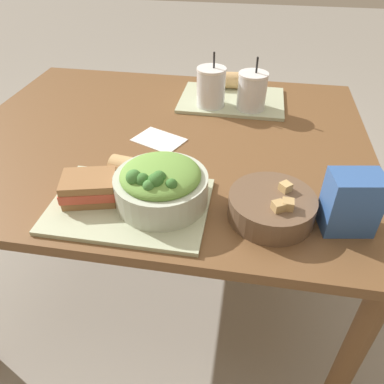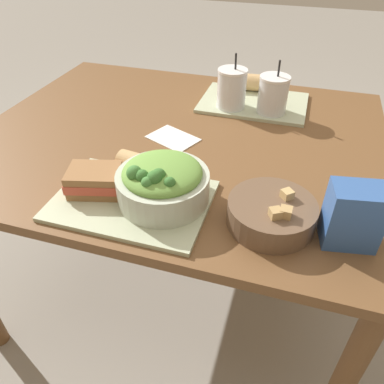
{
  "view_description": "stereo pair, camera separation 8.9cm",
  "coord_description": "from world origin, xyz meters",
  "px_view_note": "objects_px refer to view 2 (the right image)",
  "views": [
    {
      "loc": [
        0.27,
        -1.05,
        1.37
      ],
      "look_at": [
        0.16,
        -0.36,
        0.83
      ],
      "focal_mm": 35.0,
      "sensor_mm": 36.0,
      "label": 1
    },
    {
      "loc": [
        0.36,
        -1.03,
        1.37
      ],
      "look_at": [
        0.16,
        -0.36,
        0.83
      ],
      "focal_mm": 35.0,
      "sensor_mm": 36.0,
      "label": 2
    }
  ],
  "objects_px": {
    "baguette_far": "(249,82)",
    "chip_bag": "(353,216)",
    "drink_cup_red": "(273,96)",
    "soup_bowl": "(271,213)",
    "napkin_folded": "(173,138)",
    "salad_bowl": "(162,182)",
    "sandwich_near": "(95,180)",
    "drink_cup_dark": "(232,90)",
    "baguette_near": "(140,166)"
  },
  "relations": [
    {
      "from": "drink_cup_dark",
      "to": "napkin_folded",
      "type": "bearing_deg",
      "value": -116.44
    },
    {
      "from": "napkin_folded",
      "to": "baguette_near",
      "type": "bearing_deg",
      "value": -92.45
    },
    {
      "from": "salad_bowl",
      "to": "drink_cup_red",
      "type": "relative_size",
      "value": 1.23
    },
    {
      "from": "salad_bowl",
      "to": "drink_cup_dark",
      "type": "distance_m",
      "value": 0.58
    },
    {
      "from": "soup_bowl",
      "to": "napkin_folded",
      "type": "bearing_deg",
      "value": 138.5
    },
    {
      "from": "baguette_far",
      "to": "napkin_folded",
      "type": "distance_m",
      "value": 0.47
    },
    {
      "from": "chip_bag",
      "to": "drink_cup_dark",
      "type": "bearing_deg",
      "value": 114.29
    },
    {
      "from": "soup_bowl",
      "to": "drink_cup_dark",
      "type": "bearing_deg",
      "value": 111.12
    },
    {
      "from": "salad_bowl",
      "to": "chip_bag",
      "type": "xyz_separation_m",
      "value": [
        0.44,
        -0.01,
        0.01
      ]
    },
    {
      "from": "drink_cup_dark",
      "to": "drink_cup_red",
      "type": "relative_size",
      "value": 1.05
    },
    {
      "from": "chip_bag",
      "to": "napkin_folded",
      "type": "height_order",
      "value": "chip_bag"
    },
    {
      "from": "baguette_near",
      "to": "baguette_far",
      "type": "relative_size",
      "value": 1.04
    },
    {
      "from": "drink_cup_dark",
      "to": "napkin_folded",
      "type": "distance_m",
      "value": 0.3
    },
    {
      "from": "napkin_folded",
      "to": "salad_bowl",
      "type": "bearing_deg",
      "value": -74.81
    },
    {
      "from": "drink_cup_red",
      "to": "chip_bag",
      "type": "bearing_deg",
      "value": -67.07
    },
    {
      "from": "soup_bowl",
      "to": "baguette_far",
      "type": "height_order",
      "value": "soup_bowl"
    },
    {
      "from": "salad_bowl",
      "to": "soup_bowl",
      "type": "xyz_separation_m",
      "value": [
        0.27,
        0.0,
        -0.03
      ]
    },
    {
      "from": "baguette_near",
      "to": "drink_cup_red",
      "type": "height_order",
      "value": "drink_cup_red"
    },
    {
      "from": "sandwich_near",
      "to": "drink_cup_dark",
      "type": "height_order",
      "value": "drink_cup_dark"
    },
    {
      "from": "salad_bowl",
      "to": "drink_cup_dark",
      "type": "relative_size",
      "value": 1.18
    },
    {
      "from": "baguette_far",
      "to": "chip_bag",
      "type": "bearing_deg",
      "value": -158.67
    },
    {
      "from": "baguette_far",
      "to": "drink_cup_red",
      "type": "relative_size",
      "value": 0.65
    },
    {
      "from": "drink_cup_red",
      "to": "napkin_folded",
      "type": "relative_size",
      "value": 1.01
    },
    {
      "from": "baguette_near",
      "to": "napkin_folded",
      "type": "relative_size",
      "value": 0.68
    },
    {
      "from": "sandwich_near",
      "to": "drink_cup_dark",
      "type": "distance_m",
      "value": 0.64
    },
    {
      "from": "drink_cup_red",
      "to": "napkin_folded",
      "type": "height_order",
      "value": "drink_cup_red"
    },
    {
      "from": "baguette_far",
      "to": "drink_cup_dark",
      "type": "height_order",
      "value": "drink_cup_dark"
    },
    {
      "from": "sandwich_near",
      "to": "baguette_near",
      "type": "relative_size",
      "value": 1.24
    },
    {
      "from": "drink_cup_dark",
      "to": "napkin_folded",
      "type": "relative_size",
      "value": 1.06
    },
    {
      "from": "salad_bowl",
      "to": "baguette_near",
      "type": "xyz_separation_m",
      "value": [
        -0.1,
        0.08,
        -0.02
      ]
    },
    {
      "from": "soup_bowl",
      "to": "chip_bag",
      "type": "relative_size",
      "value": 1.41
    },
    {
      "from": "salad_bowl",
      "to": "napkin_folded",
      "type": "height_order",
      "value": "salad_bowl"
    },
    {
      "from": "drink_cup_dark",
      "to": "chip_bag",
      "type": "relative_size",
      "value": 1.33
    },
    {
      "from": "soup_bowl",
      "to": "sandwich_near",
      "type": "xyz_separation_m",
      "value": [
        -0.45,
        -0.02,
        0.01
      ]
    },
    {
      "from": "drink_cup_dark",
      "to": "drink_cup_red",
      "type": "xyz_separation_m",
      "value": [
        0.15,
        0.0,
        -0.0
      ]
    },
    {
      "from": "sandwich_near",
      "to": "baguette_near",
      "type": "xyz_separation_m",
      "value": [
        0.08,
        0.1,
        -0.0
      ]
    },
    {
      "from": "drink_cup_red",
      "to": "soup_bowl",
      "type": "bearing_deg",
      "value": -82.45
    },
    {
      "from": "soup_bowl",
      "to": "baguette_near",
      "type": "xyz_separation_m",
      "value": [
        -0.36,
        0.08,
        0.01
      ]
    },
    {
      "from": "salad_bowl",
      "to": "drink_cup_red",
      "type": "height_order",
      "value": "drink_cup_red"
    },
    {
      "from": "baguette_far",
      "to": "chip_bag",
      "type": "xyz_separation_m",
      "value": [
        0.36,
        -0.76,
        0.03
      ]
    },
    {
      "from": "baguette_far",
      "to": "drink_cup_dark",
      "type": "xyz_separation_m",
      "value": [
        -0.03,
        -0.17,
        0.03
      ]
    },
    {
      "from": "sandwich_near",
      "to": "baguette_near",
      "type": "bearing_deg",
      "value": 34.13
    },
    {
      "from": "salad_bowl",
      "to": "soup_bowl",
      "type": "bearing_deg",
      "value": 0.1
    },
    {
      "from": "soup_bowl",
      "to": "baguette_far",
      "type": "relative_size",
      "value": 1.7
    },
    {
      "from": "salad_bowl",
      "to": "sandwich_near",
      "type": "height_order",
      "value": "salad_bowl"
    },
    {
      "from": "sandwich_near",
      "to": "soup_bowl",
      "type": "bearing_deg",
      "value": -12.42
    },
    {
      "from": "salad_bowl",
      "to": "baguette_far",
      "type": "xyz_separation_m",
      "value": [
        0.08,
        0.75,
        -0.02
      ]
    },
    {
      "from": "drink_cup_red",
      "to": "chip_bag",
      "type": "height_order",
      "value": "drink_cup_red"
    },
    {
      "from": "soup_bowl",
      "to": "baguette_far",
      "type": "xyz_separation_m",
      "value": [
        -0.19,
        0.75,
        0.01
      ]
    },
    {
      "from": "salad_bowl",
      "to": "baguette_near",
      "type": "distance_m",
      "value": 0.13
    }
  ]
}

